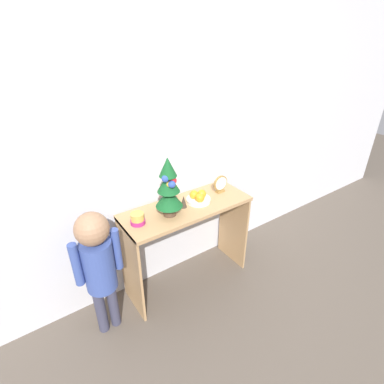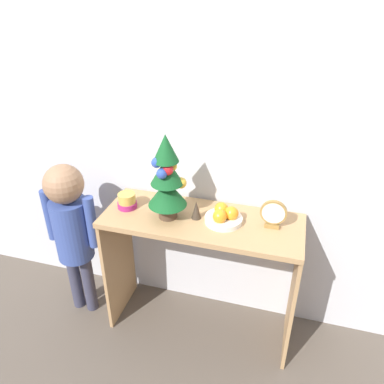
{
  "view_description": "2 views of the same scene",
  "coord_description": "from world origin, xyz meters",
  "px_view_note": "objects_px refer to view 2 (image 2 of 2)",
  "views": [
    {
      "loc": [
        -1.15,
        -1.52,
        2.07
      ],
      "look_at": [
        0.03,
        0.17,
        0.94
      ],
      "focal_mm": 28.0,
      "sensor_mm": 36.0,
      "label": 1
    },
    {
      "loc": [
        0.42,
        -1.43,
        1.92
      ],
      "look_at": [
        -0.05,
        0.2,
        0.97
      ],
      "focal_mm": 35.0,
      "sensor_mm": 36.0,
      "label": 2
    }
  ],
  "objects_px": {
    "desk_clock": "(273,214)",
    "figurine": "(196,210)",
    "singing_bowl": "(127,201)",
    "child_figure": "(71,223)",
    "fruit_bowl": "(224,216)",
    "mini_tree": "(167,178)"
  },
  "relations": [
    {
      "from": "mini_tree",
      "to": "child_figure",
      "type": "distance_m",
      "value": 0.71
    },
    {
      "from": "mini_tree",
      "to": "figurine",
      "type": "height_order",
      "value": "mini_tree"
    },
    {
      "from": "singing_bowl",
      "to": "child_figure",
      "type": "height_order",
      "value": "child_figure"
    },
    {
      "from": "desk_clock",
      "to": "figurine",
      "type": "bearing_deg",
      "value": -176.04
    },
    {
      "from": "mini_tree",
      "to": "figurine",
      "type": "bearing_deg",
      "value": 12.2
    },
    {
      "from": "figurine",
      "to": "desk_clock",
      "type": "bearing_deg",
      "value": 3.96
    },
    {
      "from": "singing_bowl",
      "to": "desk_clock",
      "type": "relative_size",
      "value": 0.7
    },
    {
      "from": "desk_clock",
      "to": "child_figure",
      "type": "distance_m",
      "value": 1.18
    },
    {
      "from": "fruit_bowl",
      "to": "singing_bowl",
      "type": "xyz_separation_m",
      "value": [
        -0.56,
        -0.01,
        0.01
      ]
    },
    {
      "from": "mini_tree",
      "to": "child_figure",
      "type": "relative_size",
      "value": 0.45
    },
    {
      "from": "singing_bowl",
      "to": "figurine",
      "type": "relative_size",
      "value": 1.07
    },
    {
      "from": "desk_clock",
      "to": "child_figure",
      "type": "height_order",
      "value": "child_figure"
    },
    {
      "from": "fruit_bowl",
      "to": "figurine",
      "type": "xyz_separation_m",
      "value": [
        -0.15,
        -0.0,
        0.02
      ]
    },
    {
      "from": "singing_bowl",
      "to": "child_figure",
      "type": "xyz_separation_m",
      "value": [
        -0.35,
        -0.07,
        -0.17
      ]
    },
    {
      "from": "fruit_bowl",
      "to": "child_figure",
      "type": "distance_m",
      "value": 0.92
    },
    {
      "from": "desk_clock",
      "to": "figurine",
      "type": "relative_size",
      "value": 1.53
    },
    {
      "from": "desk_clock",
      "to": "figurine",
      "type": "distance_m",
      "value": 0.4
    },
    {
      "from": "child_figure",
      "to": "mini_tree",
      "type": "bearing_deg",
      "value": 3.41
    },
    {
      "from": "mini_tree",
      "to": "desk_clock",
      "type": "height_order",
      "value": "mini_tree"
    },
    {
      "from": "desk_clock",
      "to": "figurine",
      "type": "height_order",
      "value": "desk_clock"
    },
    {
      "from": "desk_clock",
      "to": "figurine",
      "type": "xyz_separation_m",
      "value": [
        -0.4,
        -0.03,
        -0.03
      ]
    },
    {
      "from": "fruit_bowl",
      "to": "desk_clock",
      "type": "xyz_separation_m",
      "value": [
        0.25,
        0.02,
        0.04
      ]
    }
  ]
}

